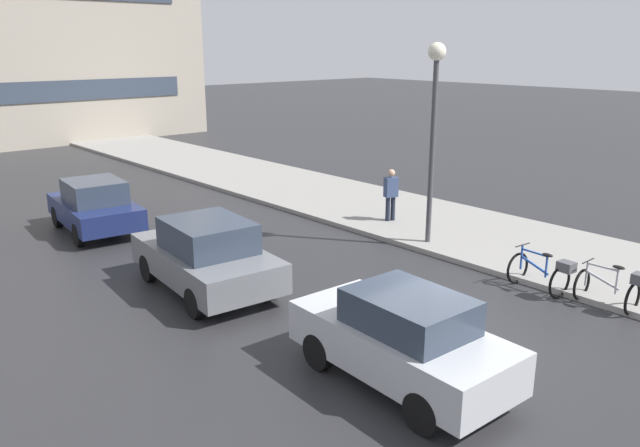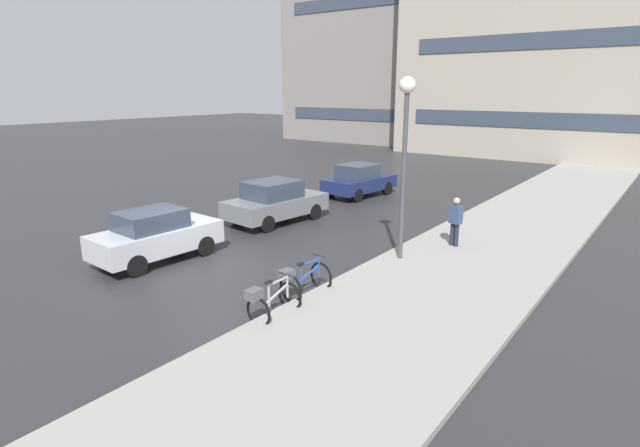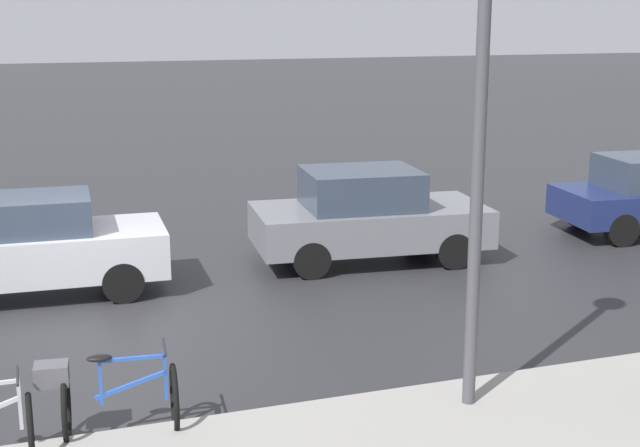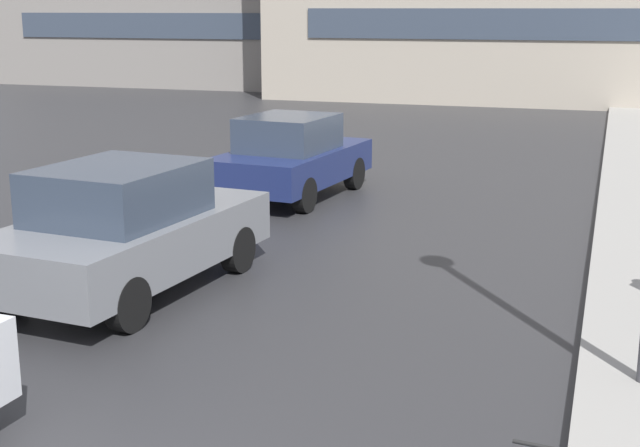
# 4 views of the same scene
# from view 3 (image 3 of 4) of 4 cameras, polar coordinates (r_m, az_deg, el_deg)

# --- Properties ---
(ground_plane) EXTENTS (140.00, 140.00, 0.00)m
(ground_plane) POSITION_cam_3_polar(r_m,az_deg,el_deg) (13.10, -14.94, -6.54)
(ground_plane) COLOR #28282B
(bicycle_second) EXTENTS (0.87, 1.47, 0.98)m
(bicycle_second) POSITION_cam_3_polar(r_m,az_deg,el_deg) (9.68, -13.53, -10.61)
(bicycle_second) COLOR black
(bicycle_second) RESTS_ON ground
(car_silver) EXTENTS (1.88, 3.92, 1.60)m
(car_silver) POSITION_cam_3_polar(r_m,az_deg,el_deg) (14.62, -17.60, -1.35)
(car_silver) COLOR #B2B5BA
(car_silver) RESTS_ON ground
(car_grey) EXTENTS (2.35, 4.28, 1.66)m
(car_grey) POSITION_cam_3_polar(r_m,az_deg,el_deg) (15.91, 3.05, 0.50)
(car_grey) COLOR slate
(car_grey) RESTS_ON ground
(streetlamp) EXTENTS (0.47, 0.47, 5.44)m
(streetlamp) POSITION_cam_3_polar(r_m,az_deg,el_deg) (9.33, 10.36, 10.23)
(streetlamp) COLOR #424247
(streetlamp) RESTS_ON ground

